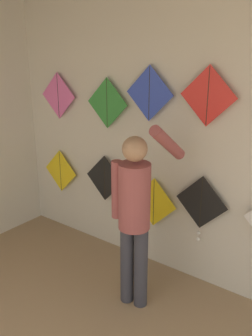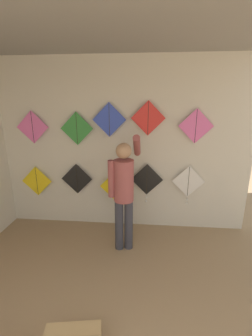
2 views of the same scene
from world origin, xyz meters
The scene contains 12 objects.
back_panel centered at (0.00, 3.90, 1.40)m, with size 4.49×0.06×2.80m, color beige.
shopkeeper centered at (0.26, 3.19, 0.96)m, with size 0.43×0.62×1.71m.
kite_0 centered at (-1.33, 3.81, 0.79)m, with size 0.53×0.01×0.53m.
kite_1 centered at (-0.61, 3.81, 0.85)m, with size 0.53×0.01×0.53m.
kite_2 centered at (0.06, 3.81, 0.74)m, with size 0.53×0.01×0.53m.
kite_3 centered at (0.59, 3.81, 0.85)m, with size 0.53×0.04×0.67m.
kite_4 centered at (1.26, 3.81, 0.84)m, with size 0.53×0.04×0.67m.
kite_5 centered at (-1.29, 3.81, 1.72)m, with size 0.53×0.01×0.53m.
kite_6 centered at (-0.55, 3.81, 1.70)m, with size 0.53×0.01×0.53m.
kite_7 centered at (-0.03, 3.81, 1.85)m, with size 0.53×0.01×0.53m.
kite_8 centered at (0.58, 3.81, 1.88)m, with size 0.53×0.01×0.53m.
kite_9 centered at (1.31, 3.81, 1.76)m, with size 0.53×0.01×0.53m.
Camera 2 is at (0.56, 0.28, 2.12)m, focal length 24.00 mm.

